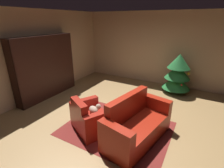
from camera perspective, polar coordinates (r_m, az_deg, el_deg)
name	(u,v)px	position (r m, az deg, el deg)	size (l,w,h in m)	color
ground_plane	(117,123)	(4.34, 1.83, -13.22)	(7.99, 7.99, 0.00)	olive
wall_back	(158,49)	(6.83, 15.42, 11.54)	(6.13, 0.06, 2.77)	tan
wall_left	(30,57)	(5.75, -26.22, 8.38)	(0.06, 6.78, 2.77)	tan
area_rug	(117,128)	(4.15, 1.64, -14.97)	(2.45, 1.91, 0.01)	maroon
bookshelf_unit	(49,67)	(5.89, -20.86, 5.40)	(0.35, 2.20, 2.01)	black
armchair_red	(90,118)	(4.00, -7.46, -11.64)	(1.15, 1.07, 0.82)	maroon
couch_red	(136,125)	(3.72, 8.35, -13.82)	(1.07, 1.80, 0.98)	maroon
coffee_table	(120,112)	(4.04, 2.90, -9.73)	(0.66, 0.66, 0.42)	black
book_stack_on_table	(119,108)	(4.01, 2.38, -8.10)	(0.22, 0.15, 0.16)	gray
bottle_on_table	(128,107)	(3.99, 5.58, -7.92)	(0.08, 0.08, 0.25)	#581F22
decorated_tree	(178,73)	(6.20, 21.62, 3.46)	(0.96, 0.96, 1.38)	brown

